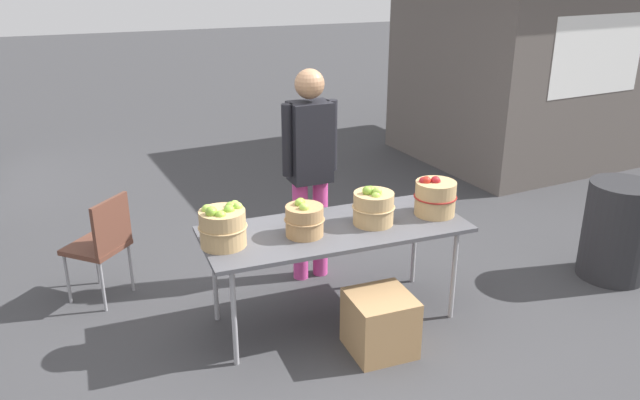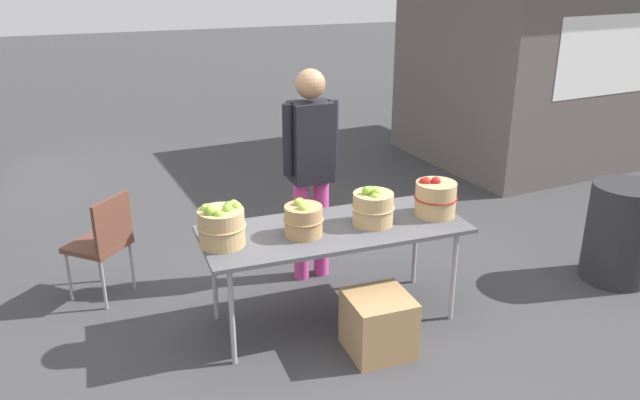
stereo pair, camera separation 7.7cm
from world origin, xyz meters
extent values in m
plane|color=#38383A|center=(0.00, 0.00, 0.00)|extent=(40.00, 40.00, 0.00)
cube|color=#4C4C51|center=(0.00, 0.00, 0.73)|extent=(1.90, 0.76, 0.03)
cylinder|color=#99999E|center=(-0.83, -0.30, 0.36)|extent=(0.04, 0.04, 0.72)
cylinder|color=#99999E|center=(0.83, -0.30, 0.36)|extent=(0.04, 0.04, 0.72)
cylinder|color=#99999E|center=(-0.83, 0.30, 0.36)|extent=(0.04, 0.04, 0.72)
cylinder|color=#99999E|center=(0.83, 0.30, 0.36)|extent=(0.04, 0.04, 0.72)
cylinder|color=tan|center=(-0.81, -0.01, 0.87)|extent=(0.31, 0.31, 0.25)
torus|color=tan|center=(-0.81, -0.01, 0.89)|extent=(0.33, 0.33, 0.01)
sphere|color=#7AA833|center=(-0.76, -0.02, 1.00)|extent=(0.08, 0.08, 0.08)
sphere|color=#9EC647|center=(-0.70, 0.01, 1.00)|extent=(0.06, 0.06, 0.06)
sphere|color=#9EC647|center=(-0.90, 0.04, 1.00)|extent=(0.08, 0.08, 0.08)
sphere|color=#8CB738|center=(-0.84, -0.09, 1.00)|extent=(0.07, 0.07, 0.07)
sphere|color=#7AA833|center=(-0.89, -0.05, 1.01)|extent=(0.08, 0.08, 0.08)
sphere|color=#7AA833|center=(-0.74, 0.04, 1.00)|extent=(0.07, 0.07, 0.07)
sphere|color=#9EC647|center=(-0.71, 0.06, 1.00)|extent=(0.07, 0.07, 0.07)
cylinder|color=#A87F51|center=(-0.25, -0.05, 0.86)|extent=(0.26, 0.26, 0.21)
torus|color=#A87F51|center=(-0.25, -0.05, 0.87)|extent=(0.28, 0.28, 0.01)
sphere|color=#9EC647|center=(-0.26, -0.09, 0.97)|extent=(0.07, 0.07, 0.07)
sphere|color=#9EC647|center=(-0.26, -0.03, 0.95)|extent=(0.07, 0.07, 0.07)
sphere|color=#8CB738|center=(-0.27, -0.01, 0.98)|extent=(0.07, 0.07, 0.07)
sphere|color=#7AA833|center=(-0.25, 0.02, 0.97)|extent=(0.07, 0.07, 0.07)
cylinder|color=tan|center=(0.28, -0.03, 0.87)|extent=(0.29, 0.29, 0.24)
torus|color=tan|center=(0.28, -0.03, 0.88)|extent=(0.31, 0.31, 0.01)
sphere|color=#8CB738|center=(0.27, -0.02, 0.99)|extent=(0.08, 0.08, 0.08)
sphere|color=#7AA833|center=(0.28, -0.04, 1.00)|extent=(0.07, 0.07, 0.07)
sphere|color=#7AA833|center=(0.23, -0.03, 1.01)|extent=(0.07, 0.07, 0.07)
sphere|color=#9EC647|center=(0.27, -0.10, 0.98)|extent=(0.07, 0.07, 0.07)
sphere|color=#9EC647|center=(0.29, -0.08, 1.01)|extent=(0.07, 0.07, 0.07)
sphere|color=#7AA833|center=(0.26, -0.03, 1.00)|extent=(0.08, 0.08, 0.08)
cylinder|color=tan|center=(0.79, -0.04, 0.88)|extent=(0.30, 0.30, 0.26)
torus|color=maroon|center=(0.79, -0.04, 0.89)|extent=(0.32, 0.32, 0.01)
sphere|color=#B22319|center=(0.72, -0.01, 1.01)|extent=(0.07, 0.07, 0.07)
sphere|color=maroon|center=(0.79, -0.03, 1.01)|extent=(0.07, 0.07, 0.07)
sphere|color=maroon|center=(0.70, 0.00, 1.01)|extent=(0.07, 0.07, 0.07)
sphere|color=maroon|center=(0.78, -0.03, 1.02)|extent=(0.07, 0.07, 0.07)
cylinder|color=#CC3F8C|center=(0.16, 0.71, 0.43)|extent=(0.13, 0.13, 0.86)
cylinder|color=#CC3F8C|center=(-0.02, 0.71, 0.43)|extent=(0.13, 0.13, 0.86)
cube|color=black|center=(0.07, 0.71, 1.18)|extent=(0.33, 0.25, 0.65)
sphere|color=#936B4C|center=(0.07, 0.71, 1.65)|extent=(0.23, 0.23, 0.23)
cylinder|color=black|center=(0.26, 0.72, 1.22)|extent=(0.09, 0.09, 0.57)
cylinder|color=black|center=(-0.12, 0.70, 1.22)|extent=(0.09, 0.09, 0.57)
cube|color=#59514C|center=(4.08, 3.05, 1.30)|extent=(3.23, 2.69, 2.60)
cube|color=white|center=(3.96, 1.85, 1.50)|extent=(1.40, 0.18, 0.90)
cube|color=brown|center=(-1.62, 0.97, 0.44)|extent=(0.57, 0.57, 0.04)
cube|color=brown|center=(-1.48, 0.85, 0.66)|extent=(0.29, 0.31, 0.40)
cylinder|color=gray|center=(-1.63, 1.21, 0.21)|extent=(0.02, 0.02, 0.42)
cylinder|color=gray|center=(-1.86, 0.96, 0.21)|extent=(0.02, 0.02, 0.42)
cylinder|color=gray|center=(-1.38, 0.98, 0.21)|extent=(0.02, 0.02, 0.42)
cylinder|color=gray|center=(-1.61, 0.73, 0.21)|extent=(0.02, 0.02, 0.42)
cylinder|color=#262628|center=(2.46, -0.21, 0.42)|extent=(0.55, 0.55, 0.84)
cube|color=#A87F51|center=(0.14, -0.49, 0.21)|extent=(0.42, 0.42, 0.42)
camera|label=1|loc=(-1.59, -3.85, 2.58)|focal=35.69mm
camera|label=2|loc=(-1.52, -3.87, 2.58)|focal=35.69mm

